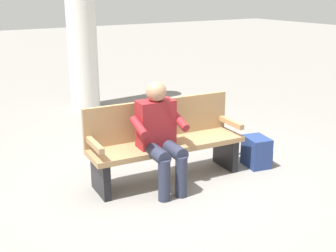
{
  "coord_description": "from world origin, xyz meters",
  "views": [
    {
      "loc": [
        2.44,
        3.9,
        2.11
      ],
      "look_at": [
        0.09,
        0.15,
        0.7
      ],
      "focal_mm": 46.47,
      "sensor_mm": 36.0,
      "label": 1
    }
  ],
  "objects": [
    {
      "name": "ground_plane",
      "position": [
        0.0,
        0.0,
        0.0
      ],
      "size": [
        40.0,
        40.0,
        0.0
      ],
      "primitive_type": "plane",
      "color": "gray"
    },
    {
      "name": "bench_near",
      "position": [
        -0.01,
        -0.07,
        0.46
      ],
      "size": [
        1.83,
        0.63,
        0.9
      ],
      "rotation": [
        0.0,
        0.0,
        -0.08
      ],
      "color": "#9E7A51",
      "rests_on": "ground"
    },
    {
      "name": "backpack",
      "position": [
        -1.15,
        0.25,
        0.18
      ],
      "size": [
        0.34,
        0.38,
        0.37
      ],
      "rotation": [
        0.0,
        0.0,
        1.36
      ],
      "color": "navy",
      "rests_on": "ground"
    },
    {
      "name": "person_seated",
      "position": [
        0.18,
        0.15,
        0.63
      ],
      "size": [
        0.59,
        0.6,
        1.18
      ],
      "rotation": [
        0.0,
        0.0,
        -0.08
      ],
      "color": "maroon",
      "rests_on": "ground"
    }
  ]
}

